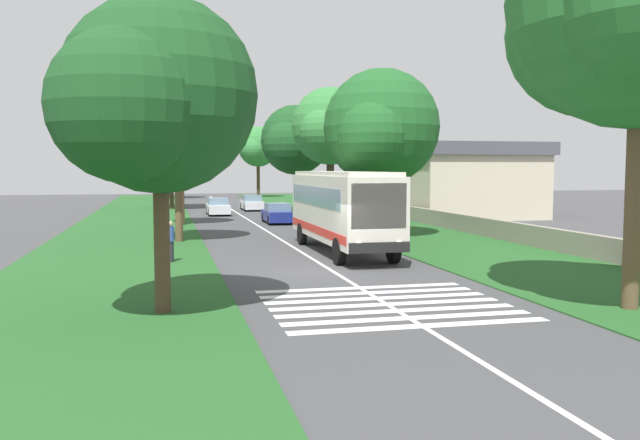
{
  "coord_description": "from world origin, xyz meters",
  "views": [
    {
      "loc": [
        -24.37,
        6.13,
        3.88
      ],
      "look_at": [
        4.24,
        -0.54,
        1.6
      ],
      "focal_mm": 37.46,
      "sensor_mm": 36.0,
      "label": 1
    }
  ],
  "objects": [
    {
      "name": "trailing_car_0",
      "position": [
        22.19,
        -1.62,
        0.67
      ],
      "size": [
        4.3,
        1.78,
        1.43
      ],
      "color": "navy",
      "rests_on": "ground"
    },
    {
      "name": "roadside_tree_right_0",
      "position": [
        11.28,
        -5.55,
        6.02
      ],
      "size": [
        7.39,
        6.48,
        9.38
      ],
      "color": "brown",
      "rests_on": "grass_verge_right"
    },
    {
      "name": "roadside_tree_right_1",
      "position": [
        23.46,
        -5.65,
        6.81
      ],
      "size": [
        6.65,
        5.7,
        9.78
      ],
      "color": "#3D2D1E",
      "rests_on": "grass_verge_right"
    },
    {
      "name": "roadside_tree_right_3",
      "position": [
        33.01,
        -4.87,
        6.19
      ],
      "size": [
        7.13,
        6.08,
        9.36
      ],
      "color": "#3D2D1E",
      "rests_on": "grass_verge_right"
    },
    {
      "name": "centre_line",
      "position": [
        15.0,
        0.0,
        0.0
      ],
      "size": [
        110.0,
        0.16,
        0.01
      ],
      "primitive_type": "cube",
      "color": "silver",
      "rests_on": "ground"
    },
    {
      "name": "roadside_tree_left_3",
      "position": [
        11.38,
        5.54,
        6.82
      ],
      "size": [
        5.83,
        5.03,
        9.44
      ],
      "color": "brown",
      "rests_on": "grass_verge_left"
    },
    {
      "name": "roadside_tree_right_4",
      "position": [
        -8.48,
        -6.12,
        8.22
      ],
      "size": [
        8.51,
        7.02,
        11.9
      ],
      "color": "brown",
      "rests_on": "grass_verge_right"
    },
    {
      "name": "roadside_tree_left_1",
      "position": [
        62.89,
        5.74,
        7.09
      ],
      "size": [
        7.67,
        6.37,
        10.36
      ],
      "color": "#3D2D1E",
      "rests_on": "grass_verge_left"
    },
    {
      "name": "trailing_car_1",
      "position": [
        31.47,
        1.83,
        0.67
      ],
      "size": [
        4.3,
        1.78,
        1.43
      ],
      "color": "silver",
      "rests_on": "ground"
    },
    {
      "name": "roadside_tree_left_2",
      "position": [
        21.96,
        5.2,
        7.14
      ],
      "size": [
        5.36,
        4.45,
        9.5
      ],
      "color": "brown",
      "rests_on": "grass_verge_left"
    },
    {
      "name": "roadside_wall",
      "position": [
        20.0,
        -11.6,
        0.56
      ],
      "size": [
        70.0,
        0.4,
        1.04
      ],
      "primitive_type": "cube",
      "color": "gray",
      "rests_on": "grass_verge_right"
    },
    {
      "name": "roadside_tree_left_0",
      "position": [
        40.59,
        5.63,
        7.88
      ],
      "size": [
        8.96,
        7.41,
        11.76
      ],
      "color": "#3D2D1E",
      "rests_on": "grass_verge_left"
    },
    {
      "name": "utility_pole",
      "position": [
        11.22,
        -5.46,
        4.51
      ],
      "size": [
        0.24,
        1.4,
        8.65
      ],
      "color": "#473828",
      "rests_on": "grass_verge_right"
    },
    {
      "name": "zebra_crossing",
      "position": [
        -6.48,
        0.0,
        0.0
      ],
      "size": [
        5.85,
        6.8,
        0.01
      ],
      "color": "silver",
      "rests_on": "ground"
    },
    {
      "name": "roadside_tree_left_4",
      "position": [
        -6.33,
        6.41,
        5.63
      ],
      "size": [
        6.33,
        5.27,
        8.35
      ],
      "color": "#4C3826",
      "rests_on": "grass_verge_left"
    },
    {
      "name": "roadside_building",
      "position": [
        26.79,
        -17.27,
        2.96
      ],
      "size": [
        13.74,
        10.45,
        5.84
      ],
      "color": "beige",
      "rests_on": "ground"
    },
    {
      "name": "pedestrian",
      "position": [
        3.55,
        5.95,
        0.91
      ],
      "size": [
        0.34,
        0.34,
        1.69
      ],
      "color": "#26262D",
      "rests_on": "grass_verge_left"
    },
    {
      "name": "ground",
      "position": [
        0.0,
        0.0,
        0.0
      ],
      "size": [
        160.0,
        160.0,
        0.0
      ],
      "primitive_type": "plane",
      "color": "#424244"
    },
    {
      "name": "roadside_tree_right_2",
      "position": [
        64.05,
        -5.9,
        6.6
      ],
      "size": [
        6.33,
        5.34,
        9.38
      ],
      "color": "#3D2D1E",
      "rests_on": "grass_verge_right"
    },
    {
      "name": "grass_verge_right",
      "position": [
        15.0,
        -8.2,
        0.02
      ],
      "size": [
        120.0,
        8.0,
        0.04
      ],
      "primitive_type": "cube",
      "color": "#235623",
      "rests_on": "ground"
    },
    {
      "name": "trailing_car_2",
      "position": [
        36.98,
        -1.7,
        0.67
      ],
      "size": [
        4.3,
        1.78,
        1.43
      ],
      "color": "silver",
      "rests_on": "ground"
    },
    {
      "name": "coach_bus",
      "position": [
        5.27,
        -1.8,
        2.15
      ],
      "size": [
        11.16,
        2.62,
        3.73
      ],
      "color": "silver",
      "rests_on": "ground"
    },
    {
      "name": "grass_verge_left",
      "position": [
        15.0,
        8.2,
        0.02
      ],
      "size": [
        120.0,
        8.0,
        0.04
      ],
      "primitive_type": "cube",
      "color": "#235623",
      "rests_on": "ground"
    }
  ]
}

